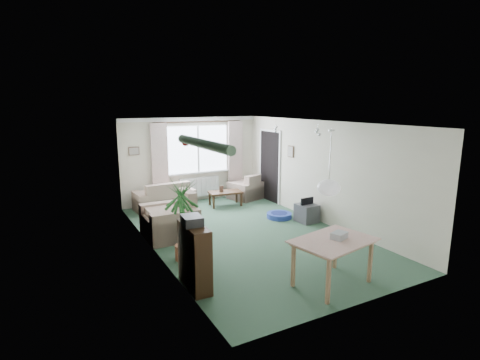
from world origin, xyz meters
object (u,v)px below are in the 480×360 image
sofa (164,195)px  coffee_table (225,198)px  bookshelf (194,256)px  tv_cube (307,213)px  armchair_corner (245,186)px  dining_table (332,263)px  pet_bed (279,215)px  armchair_left (169,215)px  houseplant (182,220)px

sofa → coffee_table: (1.60, -0.43, -0.18)m
bookshelf → tv_cube: bearing=28.0°
armchair_corner → coffee_table: 0.96m
dining_table → tv_cube: (1.62, 2.70, -0.14)m
sofa → dining_table: 5.45m
tv_cube → sofa: bearing=132.6°
pet_bed → sofa: bearing=137.5°
armchair_corner → dining_table: 5.51m
armchair_corner → tv_cube: bearing=77.8°
armchair_left → tv_cube: bearing=80.3°
armchair_corner → coffee_table: armchair_corner is taller
armchair_left → tv_cube: armchair_left is taller
pet_bed → dining_table: bearing=-110.4°
armchair_left → tv_cube: 3.26m
sofa → coffee_table: 1.66m
coffee_table → armchair_left: bearing=-141.9°
pet_bed → houseplant: bearing=-156.6°
coffee_table → houseplant: (-2.27, -2.92, 0.55)m
armchair_left → pet_bed: 2.83m
armchair_corner → coffee_table: (-0.86, -0.41, -0.17)m
sofa → bookshelf: 4.51m
armchair_left → dining_table: armchair_left is taller
coffee_table → tv_cube: size_ratio=1.89×
armchair_corner → pet_bed: size_ratio=1.35×
armchair_left → bookshelf: 2.35m
armchair_left → coffee_table: armchair_left is taller
sofa → houseplant: size_ratio=1.02×
tv_cube → pet_bed: bearing=123.0°
armchair_corner → bookshelf: size_ratio=0.83×
sofa → tv_cube: bearing=132.0°
coffee_table → pet_bed: coffee_table is taller
bookshelf → sofa: bearing=80.4°
armchair_corner → houseplant: houseplant is taller
tv_cube → pet_bed: (-0.41, 0.56, -0.15)m
sofa → dining_table: size_ratio=1.33×
sofa → armchair_corner: (2.45, -0.02, -0.01)m
sofa → houseplant: (-0.67, -3.36, 0.37)m
bookshelf → tv_cube: 3.97m
armchair_left → dining_table: bearing=25.9°
armchair_corner → armchair_left: (-2.98, -2.07, 0.11)m
pet_bed → bookshelf: bearing=-143.3°
coffee_table → dining_table: (-0.54, -4.92, 0.16)m
armchair_corner → houseplant: bearing=29.7°
sofa → tv_cube: size_ratio=3.23×
coffee_table → dining_table: dining_table is taller
armchair_corner → coffee_table: bearing=8.3°
sofa → armchair_left: size_ratio=1.41×
dining_table → armchair_left: bearing=115.9°
armchair_corner → tv_cube: (0.22, -2.62, -0.16)m
dining_table → pet_bed: size_ratio=1.87×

